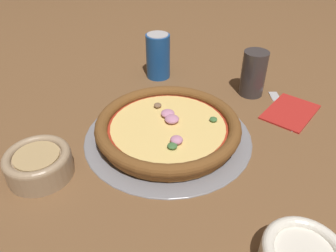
{
  "coord_description": "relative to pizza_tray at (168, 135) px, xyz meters",
  "views": [
    {
      "loc": [
        -0.47,
        -0.31,
        0.44
      ],
      "look_at": [
        0.0,
        0.0,
        0.03
      ],
      "focal_mm": 35.0,
      "sensor_mm": 36.0,
      "label": 1
    }
  ],
  "objects": [
    {
      "name": "napkin",
      "position": [
        0.24,
        -0.19,
        0.0
      ],
      "size": [
        0.15,
        0.11,
        0.01
      ],
      "rotation": [
        0.0,
        0.0,
        -0.1
      ],
      "color": "#B2231E",
      "rests_on": "ground_plane"
    },
    {
      "name": "drinking_cup",
      "position": [
        0.27,
        -0.08,
        0.05
      ],
      "size": [
        0.06,
        0.06,
        0.12
      ],
      "color": "#383333",
      "rests_on": "ground_plane"
    },
    {
      "name": "fork",
      "position": [
        0.25,
        -0.17,
        -0.0
      ],
      "size": [
        0.15,
        0.11,
        0.0
      ],
      "rotation": [
        0.0,
        0.0,
        6.89
      ],
      "color": "#B7B7BC",
      "rests_on": "ground_plane"
    },
    {
      "name": "bowl_near",
      "position": [
        -0.23,
        0.14,
        0.02
      ],
      "size": [
        0.12,
        0.12,
        0.05
      ],
      "color": "#9E8466",
      "rests_on": "ground_plane"
    },
    {
      "name": "beverage_can",
      "position": [
        0.22,
        0.18,
        0.06
      ],
      "size": [
        0.07,
        0.07,
        0.12
      ],
      "color": "#194C99",
      "rests_on": "ground_plane"
    },
    {
      "name": "pizza_tray",
      "position": [
        0.0,
        0.0,
        0.0
      ],
      "size": [
        0.36,
        0.36,
        0.01
      ],
      "color": "gray",
      "rests_on": "ground_plane"
    },
    {
      "name": "pizza",
      "position": [
        0.0,
        -0.0,
        0.02
      ],
      "size": [
        0.31,
        0.31,
        0.04
      ],
      "color": "#A86B33",
      "rests_on": "pizza_tray"
    },
    {
      "name": "ground_plane",
      "position": [
        0.0,
        0.0,
        -0.0
      ],
      "size": [
        3.0,
        3.0,
        0.0
      ],
      "primitive_type": "plane",
      "color": "brown"
    }
  ]
}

